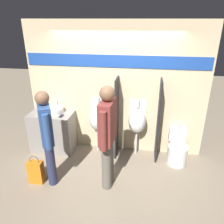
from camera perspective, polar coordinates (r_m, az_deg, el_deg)
name	(u,v)px	position (r m, az deg, el deg)	size (l,w,h in m)	color
ground_plane	(111,162)	(4.57, -0.35, -13.04)	(16.00, 16.00, 0.00)	gray
display_wall	(115,90)	(4.48, 0.88, 5.80)	(3.66, 0.07, 2.70)	beige
sink_counter	(53,132)	(4.94, -15.14, -4.97)	(0.91, 0.52, 0.87)	gray
sink_basin	(54,110)	(4.76, -14.95, 0.51)	(0.41, 0.41, 0.25)	silver
cell_phone	(61,116)	(4.56, -13.08, -1.02)	(0.07, 0.14, 0.01)	black
divider_near_counter	(117,118)	(4.43, 1.20, -1.68)	(0.03, 0.43, 1.67)	black
divider_mid	(158,121)	(4.41, 11.99, -2.37)	(0.03, 0.43, 1.67)	black
urinal_near_counter	(97,118)	(4.58, -3.85, -1.64)	(0.36, 0.32, 1.20)	silver
urinal_far	(137,121)	(4.48, 6.59, -2.35)	(0.36, 0.32, 1.20)	silver
toilet	(177,150)	(4.64, 16.66, -9.50)	(0.40, 0.57, 0.81)	silver
person_in_vest	(108,134)	(3.51, -1.15, -5.89)	(0.24, 0.63, 1.80)	#666056
person_with_lanyard	(47,135)	(3.77, -16.62, -5.78)	(0.37, 0.53, 1.69)	#282D4C
shopping_bag	(36,172)	(4.21, -19.24, -14.51)	(0.26, 0.14, 0.55)	orange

